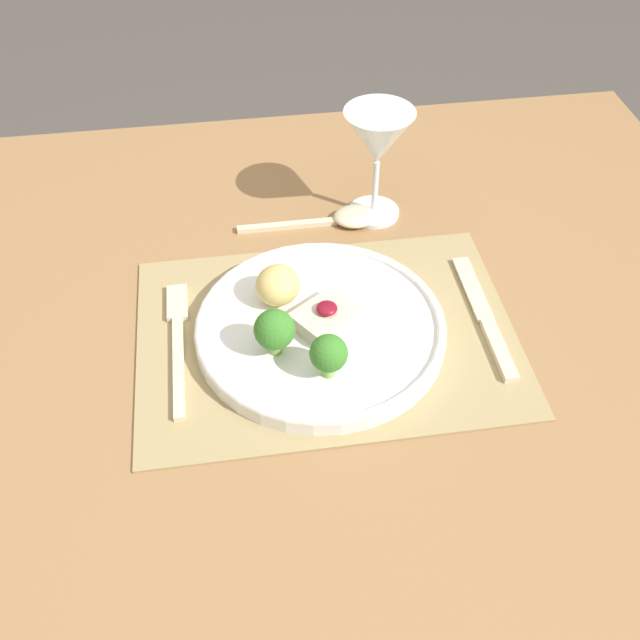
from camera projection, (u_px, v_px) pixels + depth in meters
ground_plane at (324, 622)px, 1.40m from camera, size 8.00×8.00×0.00m
dining_table at (326, 397)px, 0.93m from camera, size 1.12×0.98×0.78m
placemat at (327, 335)px, 0.85m from camera, size 0.42×0.31×0.00m
dinner_plate at (317, 324)px, 0.84m from camera, size 0.28×0.28×0.07m
fork at (178, 337)px, 0.84m from camera, size 0.02×0.20×0.01m
knife at (488, 323)px, 0.85m from camera, size 0.02×0.20×0.01m
spoon at (344, 218)px, 0.99m from camera, size 0.19×0.05×0.02m
wine_glass_near at (378, 142)px, 0.93m from camera, size 0.09×0.09×0.15m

